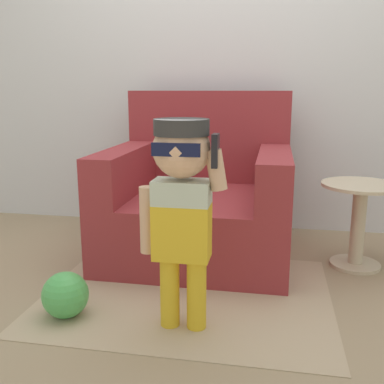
{
  "coord_description": "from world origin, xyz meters",
  "views": [
    {
      "loc": [
        0.36,
        -2.49,
        1.0
      ],
      "look_at": [
        -0.04,
        -0.33,
        0.5
      ],
      "focal_mm": 42.0,
      "sensor_mm": 36.0,
      "label": 1
    }
  ],
  "objects": [
    {
      "name": "person_child",
      "position": [
        0.0,
        -0.76,
        0.59
      ],
      "size": [
        0.36,
        0.27,
        0.89
      ],
      "color": "gold",
      "rests_on": "ground_plane"
    },
    {
      "name": "side_table",
      "position": [
        0.85,
        0.09,
        0.3
      ],
      "size": [
        0.44,
        0.44,
        0.49
      ],
      "color": "beige",
      "rests_on": "ground_plane"
    },
    {
      "name": "armchair",
      "position": [
        -0.08,
        0.17,
        0.32
      ],
      "size": [
        1.08,
        1.01,
        0.99
      ],
      "color": "maroon",
      "rests_on": "ground_plane"
    },
    {
      "name": "toy_ball",
      "position": [
        -0.53,
        -0.77,
        0.1
      ],
      "size": [
        0.21,
        0.21,
        0.21
      ],
      "color": "#4CB256",
      "rests_on": "ground_plane"
    },
    {
      "name": "rug",
      "position": [
        -0.04,
        -0.45,
        0.0
      ],
      "size": [
        1.4,
        1.11,
        0.01
      ],
      "color": "tan",
      "rests_on": "ground_plane"
    },
    {
      "name": "ground_plane",
      "position": [
        0.0,
        0.0,
        0.0
      ],
      "size": [
        10.0,
        10.0,
        0.0
      ],
      "primitive_type": "plane",
      "color": "#998466"
    },
    {
      "name": "wall_back",
      "position": [
        0.0,
        0.79,
        1.3
      ],
      "size": [
        10.0,
        0.05,
        2.6
      ],
      "color": "silver",
      "rests_on": "ground_plane"
    }
  ]
}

